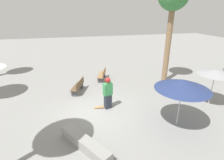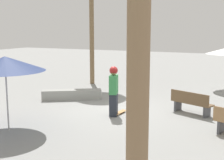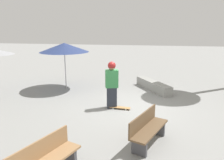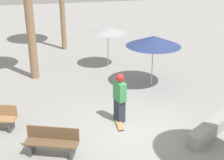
# 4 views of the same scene
# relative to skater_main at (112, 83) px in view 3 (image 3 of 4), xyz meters

# --- Properties ---
(ground_plane) EXTENTS (60.00, 60.00, 0.00)m
(ground_plane) POSITION_rel_skater_main_xyz_m (-0.16, 0.57, -0.98)
(ground_plane) COLOR gray
(skater_main) EXTENTS (0.39, 0.54, 1.81)m
(skater_main) POSITION_rel_skater_main_xyz_m (0.00, 0.00, 0.00)
(skater_main) COLOR #282D38
(skater_main) RESTS_ON ground_plane
(skateboard) EXTENTS (0.26, 0.81, 0.07)m
(skateboard) POSITION_rel_skater_main_xyz_m (0.09, 0.34, -0.92)
(skateboard) COLOR #B7844C
(skateboard) RESTS_ON ground_plane
(concrete_ledge) EXTENTS (2.46, 1.78, 0.44)m
(concrete_ledge) POSITION_rel_skater_main_xyz_m (-2.79, 1.57, -0.76)
(concrete_ledge) COLOR gray
(concrete_ledge) RESTS_ON ground_plane
(bench_near) EXTENTS (1.65, 1.01, 0.85)m
(bench_near) POSITION_rel_skater_main_xyz_m (2.48, 1.44, -0.55)
(bench_near) COLOR #47474C
(bench_near) RESTS_ON ground_plane
(shade_umbrella_navy) EXTENTS (2.42, 2.42, 2.31)m
(shade_umbrella_navy) POSITION_rel_skater_main_xyz_m (-2.31, -2.82, 1.10)
(shade_umbrella_navy) COLOR #B7B7BC
(shade_umbrella_navy) RESTS_ON ground_plane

